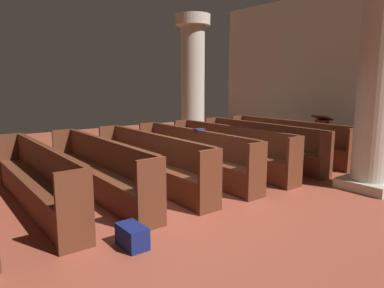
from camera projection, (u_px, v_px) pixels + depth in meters
ground_plane at (173, 195)px, 6.23m from camera, size 19.20×19.20×0.00m
back_wall at (360, 71)px, 9.48m from camera, size 10.00×0.16×4.50m
pew_row_0 at (287, 139)px, 9.20m from camera, size 3.64×0.47×0.98m
pew_row_1 at (260, 143)px, 8.59m from camera, size 3.64×0.46×0.98m
pew_row_2 at (229, 147)px, 7.98m from camera, size 3.64×0.46×0.98m
pew_row_3 at (193, 153)px, 7.36m from camera, size 3.64×0.47×0.98m
pew_row_4 at (150, 159)px, 6.75m from camera, size 3.64×0.46×0.98m
pew_row_5 at (99, 167)px, 6.14m from camera, size 3.64×0.46×0.98m
pew_row_6 at (37, 176)px, 5.52m from camera, size 3.64×0.47×0.98m
pillar_aisle_side at (378, 80)px, 6.30m from camera, size 0.99×0.99×3.85m
pillar_far_side at (193, 81)px, 10.33m from camera, size 0.99×0.99×3.85m
lectern at (321, 138)px, 9.73m from camera, size 0.48×0.45×1.08m
hymn_book at (199, 129)px, 7.41m from camera, size 0.13×0.22×0.03m
kneeler_box_navy at (132, 236)px, 4.27m from camera, size 0.44×0.25×0.27m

